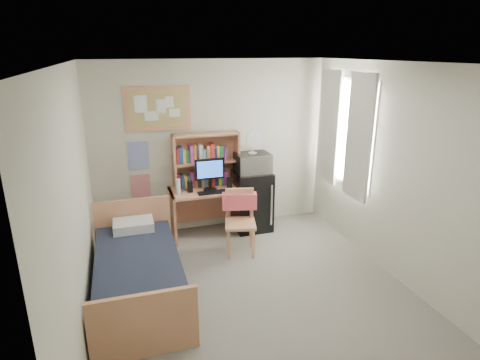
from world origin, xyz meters
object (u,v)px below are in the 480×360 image
object	(u,v)px
desk_chair	(240,223)
speaker_left	(190,187)
monitor	(210,175)
bulletin_board	(158,109)
speaker_right	(230,183)
bed	(139,277)
desk_fan	(253,143)
microwave	(252,163)
mini_fridge	(252,200)
desk	(210,212)

from	to	relation	value
desk_chair	speaker_left	bearing A→B (deg)	144.11
monitor	bulletin_board	bearing A→B (deg)	150.97
bulletin_board	desk_chair	bearing A→B (deg)	-48.16
desk_chair	speaker_right	xyz separation A→B (m)	(0.04, 0.67, 0.37)
desk_chair	speaker_right	bearing A→B (deg)	100.55
bed	monitor	size ratio (longest dim) A/B	4.11
bed	desk_fan	world-z (taller)	desk_fan
desk_fan	microwave	bearing A→B (deg)	0.00
bed	speaker_right	size ratio (longest dim) A/B	11.71
speaker_left	microwave	distance (m)	1.02
desk_chair	mini_fridge	distance (m)	0.85
mini_fridge	bulletin_board	bearing A→B (deg)	167.96
speaker_left	microwave	size ratio (longest dim) A/B	0.33
bulletin_board	microwave	size ratio (longest dim) A/B	1.85
bulletin_board	microwave	world-z (taller)	bulletin_board
mini_fridge	desk_chair	bearing A→B (deg)	-119.60
desk	desk_fan	size ratio (longest dim) A/B	3.74
desk_chair	desk_fan	world-z (taller)	desk_fan
bulletin_board	desk_fan	distance (m)	1.47
speaker_right	mini_fridge	bearing A→B (deg)	11.17
bulletin_board	speaker_right	distance (m)	1.50
bulletin_board	monitor	distance (m)	1.21
bulletin_board	speaker_right	size ratio (longest dim) A/B	5.79
monitor	desk_fan	size ratio (longest dim) A/B	1.46
bulletin_board	monitor	xyz separation A→B (m)	(0.66, -0.36, -0.95)
bed	microwave	distance (m)	2.46
bed	monitor	xyz separation A→B (m)	(1.16, 1.35, 0.71)
bed	monitor	distance (m)	1.91
desk_chair	desk	bearing A→B (deg)	123.71
desk_chair	microwave	bearing A→B (deg)	73.85
speaker_left	microwave	world-z (taller)	microwave
mini_fridge	speaker_left	world-z (taller)	mini_fridge
monitor	speaker_left	size ratio (longest dim) A/B	2.72
monitor	bed	bearing A→B (deg)	-131.04
mini_fridge	speaker_left	bearing A→B (deg)	-175.48
desk	desk_chair	distance (m)	0.78
bulletin_board	desk_fan	bearing A→B (deg)	-12.65
speaker_right	desk_chair	bearing A→B (deg)	-93.71
mini_fridge	desk_fan	distance (m)	0.92
desk_chair	bed	world-z (taller)	desk_chair
desk_fan	bed	bearing A→B (deg)	-142.81
bed	speaker_left	world-z (taller)	speaker_left
bulletin_board	speaker_left	size ratio (longest dim) A/B	5.54
mini_fridge	desk_fan	size ratio (longest dim) A/B	2.97
desk_chair	bed	bearing A→B (deg)	-140.46
desk_chair	mini_fridge	size ratio (longest dim) A/B	0.96
bulletin_board	desk	bearing A→B (deg)	-24.51
speaker_right	bed	bearing A→B (deg)	-137.59
desk_fan	bulletin_board	bearing A→B (deg)	167.14
bulletin_board	desk_chair	world-z (taller)	bulletin_board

